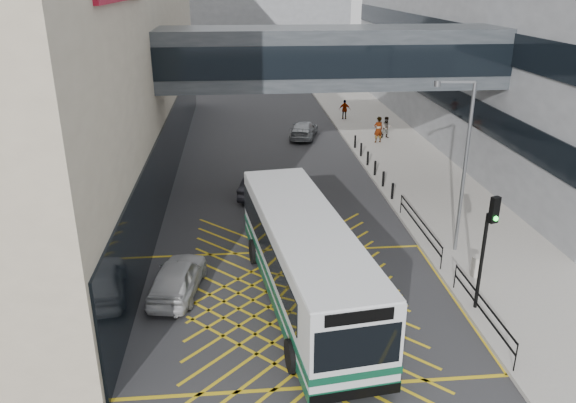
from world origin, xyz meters
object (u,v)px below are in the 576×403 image
object	(u,v)px
pedestrian_b	(387,128)
pedestrian_a	(378,130)
car_dark	(262,184)
car_white	(177,277)
car_silver	(304,129)
street_lamp	(462,158)
pedestrian_c	(345,110)
traffic_light	(488,237)
litter_bin	(477,266)
bus	(304,257)

from	to	relation	value
pedestrian_b	pedestrian_a	bearing A→B (deg)	-130.13
car_dark	pedestrian_a	size ratio (longest dim) A/B	2.28
car_white	pedestrian_b	world-z (taller)	pedestrian_b
car_silver	street_lamp	xyz separation A→B (m)	(4.22, -19.93, 3.72)
street_lamp	pedestrian_a	size ratio (longest dim) A/B	3.89
car_silver	pedestrian_c	xyz separation A→B (m)	(4.11, 5.04, 0.31)
car_dark	pedestrian_b	world-z (taller)	pedestrian_b
car_white	pedestrian_c	world-z (taller)	pedestrian_c
car_dark	pedestrian_c	size ratio (longest dim) A/B	2.65
traffic_light	litter_bin	world-z (taller)	traffic_light
pedestrian_b	car_silver	bearing A→B (deg)	167.39
street_lamp	pedestrian_a	world-z (taller)	street_lamp
bus	traffic_light	distance (m)	6.50
traffic_light	litter_bin	xyz separation A→B (m)	(0.94, 2.39, -2.45)
car_silver	bus	bearing A→B (deg)	98.40
car_dark	litter_bin	distance (m)	13.09
car_dark	pedestrian_a	bearing A→B (deg)	-111.65
street_lamp	pedestrian_c	size ratio (longest dim) A/B	4.51
street_lamp	car_white	bearing A→B (deg)	-161.18
litter_bin	pedestrian_c	world-z (taller)	pedestrian_c
car_dark	pedestrian_b	size ratio (longest dim) A/B	2.73
car_silver	pedestrian_a	distance (m)	5.73
car_silver	litter_bin	bearing A→B (deg)	116.31
car_white	street_lamp	size ratio (longest dim) A/B	0.59
bus	street_lamp	size ratio (longest dim) A/B	1.63
car_silver	litter_bin	world-z (taller)	car_silver
street_lamp	pedestrian_a	distance (m)	17.86
street_lamp	car_dark	bearing A→B (deg)	143.02
pedestrian_b	traffic_light	bearing A→B (deg)	-97.57
car_silver	pedestrian_a	bearing A→B (deg)	170.34
car_white	car_dark	bearing A→B (deg)	-100.93
car_dark	street_lamp	xyz separation A→B (m)	(8.01, -7.86, 3.71)
car_white	traffic_light	distance (m)	11.46
bus	pedestrian_a	xyz separation A→B (m)	(7.93, 20.79, -0.67)
car_white	street_lamp	world-z (taller)	street_lamp
car_white	street_lamp	distance (m)	12.52
pedestrian_b	car_dark	bearing A→B (deg)	-133.53
car_dark	car_silver	distance (m)	12.65
bus	car_dark	size ratio (longest dim) A/B	2.78
car_dark	litter_bin	world-z (taller)	car_dark
car_silver	traffic_light	size ratio (longest dim) A/B	0.98
street_lamp	pedestrian_c	distance (m)	25.21
car_dark	pedestrian_b	bearing A→B (deg)	-111.27
bus	pedestrian_c	world-z (taller)	bus
car_silver	pedestrian_b	distance (m)	6.25
litter_bin	pedestrian_b	distance (m)	21.12
bus	car_silver	world-z (taller)	bus
car_white	litter_bin	world-z (taller)	car_white
pedestrian_b	car_white	bearing A→B (deg)	-124.01
car_white	car_silver	xyz separation A→B (m)	(7.51, 22.28, -0.03)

